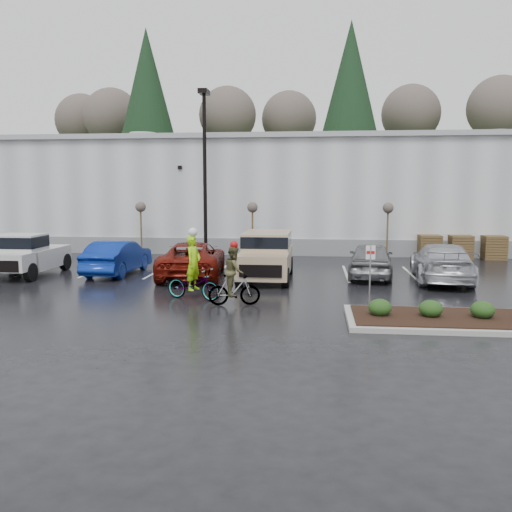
# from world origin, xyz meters

# --- Properties ---
(ground) EXTENTS (120.00, 120.00, 0.00)m
(ground) POSITION_xyz_m (0.00, 0.00, 0.00)
(ground) COLOR black
(ground) RESTS_ON ground
(warehouse) EXTENTS (60.50, 15.50, 7.20)m
(warehouse) POSITION_xyz_m (0.00, 21.99, 3.65)
(warehouse) COLOR #A8ABAD
(warehouse) RESTS_ON ground
(wooded_ridge) EXTENTS (80.00, 25.00, 6.00)m
(wooded_ridge) POSITION_xyz_m (0.00, 45.00, 3.00)
(wooded_ridge) COLOR #203616
(wooded_ridge) RESTS_ON ground
(lamppost) EXTENTS (0.50, 1.00, 9.22)m
(lamppost) POSITION_xyz_m (-4.00, 12.00, 5.69)
(lamppost) COLOR black
(lamppost) RESTS_ON ground
(sapling_west) EXTENTS (0.60, 0.60, 3.20)m
(sapling_west) POSITION_xyz_m (-8.00, 13.00, 2.73)
(sapling_west) COLOR #4B351E
(sapling_west) RESTS_ON ground
(sapling_mid) EXTENTS (0.60, 0.60, 3.20)m
(sapling_mid) POSITION_xyz_m (-1.50, 13.00, 2.73)
(sapling_mid) COLOR #4B351E
(sapling_mid) RESTS_ON ground
(sapling_east) EXTENTS (0.60, 0.60, 3.20)m
(sapling_east) POSITION_xyz_m (6.00, 13.00, 2.73)
(sapling_east) COLOR #4B351E
(sapling_east) RESTS_ON ground
(pallet_stack_a) EXTENTS (1.20, 1.20, 1.35)m
(pallet_stack_a) POSITION_xyz_m (8.50, 14.00, 0.68)
(pallet_stack_a) COLOR #4B351E
(pallet_stack_a) RESTS_ON ground
(pallet_stack_b) EXTENTS (1.20, 1.20, 1.35)m
(pallet_stack_b) POSITION_xyz_m (10.20, 14.00, 0.68)
(pallet_stack_b) COLOR #4B351E
(pallet_stack_b) RESTS_ON ground
(pallet_stack_c) EXTENTS (1.20, 1.20, 1.35)m
(pallet_stack_c) POSITION_xyz_m (12.00, 14.00, 0.68)
(pallet_stack_c) COLOR #4B351E
(pallet_stack_c) RESTS_ON ground
(curb_island) EXTENTS (8.00, 3.00, 0.15)m
(curb_island) POSITION_xyz_m (7.00, -1.00, 0.07)
(curb_island) COLOR gray
(curb_island) RESTS_ON ground
(mulch_bed) EXTENTS (7.60, 2.60, 0.04)m
(mulch_bed) POSITION_xyz_m (7.00, -1.00, 0.17)
(mulch_bed) COLOR black
(mulch_bed) RESTS_ON curb_island
(shrub_a) EXTENTS (0.70, 0.70, 0.52)m
(shrub_a) POSITION_xyz_m (4.00, -1.00, 0.41)
(shrub_a) COLOR #193613
(shrub_a) RESTS_ON curb_island
(shrub_b) EXTENTS (0.70, 0.70, 0.52)m
(shrub_b) POSITION_xyz_m (5.50, -1.00, 0.41)
(shrub_b) COLOR #193613
(shrub_b) RESTS_ON curb_island
(shrub_c) EXTENTS (0.70, 0.70, 0.52)m
(shrub_c) POSITION_xyz_m (7.00, -1.00, 0.41)
(shrub_c) COLOR #193613
(shrub_c) RESTS_ON curb_island
(fire_lane_sign) EXTENTS (0.30, 0.05, 2.20)m
(fire_lane_sign) POSITION_xyz_m (3.80, 0.20, 1.41)
(fire_lane_sign) COLOR gray
(fire_lane_sign) RESTS_ON ground
(pickup_white) EXTENTS (2.10, 5.20, 1.96)m
(pickup_white) POSITION_xyz_m (-11.06, 6.25, 0.98)
(pickup_white) COLOR beige
(pickup_white) RESTS_ON ground
(car_blue) EXTENTS (1.86, 4.87, 1.58)m
(car_blue) POSITION_xyz_m (-7.12, 6.79, 0.79)
(car_blue) COLOR navy
(car_blue) RESTS_ON ground
(car_red) EXTENTS (3.23, 6.00, 1.60)m
(car_red) POSITION_xyz_m (-3.47, 6.38, 0.80)
(car_red) COLOR #651108
(car_red) RESTS_ON ground
(suv_tan) EXTENTS (2.20, 5.10, 2.06)m
(suv_tan) POSITION_xyz_m (-0.11, 6.10, 1.03)
(suv_tan) COLOR tan
(suv_tan) RESTS_ON ground
(car_grey) EXTENTS (2.39, 4.89, 1.61)m
(car_grey) POSITION_xyz_m (4.53, 7.10, 0.80)
(car_grey) COLOR slate
(car_grey) RESTS_ON ground
(car_far_silver) EXTENTS (2.80, 5.84, 1.64)m
(car_far_silver) POSITION_xyz_m (7.46, 6.41, 0.82)
(car_far_silver) COLOR #B5B7BD
(car_far_silver) RESTS_ON ground
(cyclist_hivis) EXTENTS (2.27, 1.38, 2.60)m
(cyclist_hivis) POSITION_xyz_m (-2.32, 1.50, 0.80)
(cyclist_hivis) COLOR #3F3F44
(cyclist_hivis) RESTS_ON ground
(cyclist_olive) EXTENTS (1.77, 0.88, 2.23)m
(cyclist_olive) POSITION_xyz_m (-0.72, 0.69, 0.82)
(cyclist_olive) COLOR #3F3F44
(cyclist_olive) RESTS_ON ground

